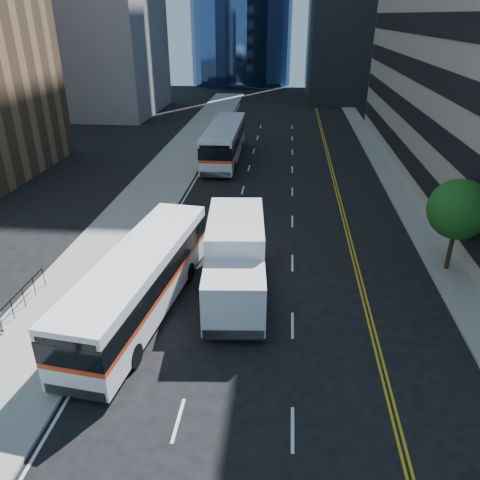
{
  "coord_description": "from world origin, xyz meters",
  "views": [
    {
      "loc": [
        -0.14,
        -15.74,
        12.85
      ],
      "look_at": [
        -2.21,
        4.94,
        2.8
      ],
      "focal_mm": 35.0,
      "sensor_mm": 36.0,
      "label": 1
    }
  ],
  "objects_px": {
    "street_tree": "(459,210)",
    "bus_front": "(141,281)",
    "box_truck": "(235,260)",
    "bus_rear": "(224,141)"
  },
  "relations": [
    {
      "from": "street_tree",
      "to": "bus_rear",
      "type": "bearing_deg",
      "value": 126.4
    },
    {
      "from": "bus_front",
      "to": "box_truck",
      "type": "height_order",
      "value": "box_truck"
    },
    {
      "from": "bus_front",
      "to": "bus_rear",
      "type": "bearing_deg",
      "value": 95.78
    },
    {
      "from": "bus_rear",
      "to": "box_truck",
      "type": "distance_m",
      "value": 24.44
    },
    {
      "from": "street_tree",
      "to": "box_truck",
      "type": "bearing_deg",
      "value": -161.97
    },
    {
      "from": "street_tree",
      "to": "bus_front",
      "type": "height_order",
      "value": "street_tree"
    },
    {
      "from": "bus_front",
      "to": "bus_rear",
      "type": "xyz_separation_m",
      "value": [
        0.52,
        26.06,
        0.13
      ]
    },
    {
      "from": "bus_rear",
      "to": "box_truck",
      "type": "xyz_separation_m",
      "value": [
        3.7,
        -24.16,
        0.16
      ]
    },
    {
      "from": "bus_rear",
      "to": "bus_front",
      "type": "bearing_deg",
      "value": -91.59
    },
    {
      "from": "street_tree",
      "to": "bus_front",
      "type": "relative_size",
      "value": 0.41
    }
  ]
}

